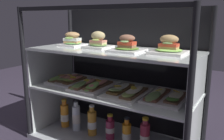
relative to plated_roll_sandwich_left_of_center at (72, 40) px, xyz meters
name	(u,v)px	position (x,y,z in m)	size (l,w,h in m)	color
case_frame	(123,70)	(0.38, 0.12, -0.21)	(1.21, 0.54, 0.98)	black
riser_lower_tier	(112,116)	(0.38, -0.04, -0.52)	(1.15, 0.48, 0.37)	silver
shelf_lower_glass	(112,90)	(0.38, -0.04, -0.33)	(1.16, 0.50, 0.01)	silver
riser_upper_tier	(112,71)	(0.38, -0.04, -0.19)	(1.15, 0.48, 0.27)	silver
shelf_upper_glass	(112,51)	(0.38, -0.04, -0.05)	(1.16, 0.50, 0.01)	silver
plated_roll_sandwich_left_of_center	(72,40)	(0.00, 0.00, 0.00)	(0.17, 0.17, 0.11)	white
plated_roll_sandwich_far_left	(98,42)	(0.25, -0.02, 0.00)	(0.17, 0.17, 0.12)	white
plated_roll_sandwich_mid_left	(127,46)	(0.50, -0.05, -0.01)	(0.21, 0.21, 0.11)	white
plated_roll_sandwich_near_right_corner	(169,47)	(0.76, -0.01, 0.00)	(0.20, 0.20, 0.11)	white
open_sandwich_tray_mid_left	(69,79)	(-0.02, -0.03, -0.30)	(0.24, 0.35, 0.06)	white
open_sandwich_tray_left_of_center	(93,85)	(0.24, -0.08, -0.30)	(0.24, 0.36, 0.06)	white
open_sandwich_tray_far_right	(127,91)	(0.52, -0.08, -0.30)	(0.24, 0.35, 0.06)	white
open_sandwich_tray_far_left	(166,96)	(0.77, -0.03, -0.30)	(0.24, 0.36, 0.06)	white
juice_bottle_back_left	(65,115)	(-0.06, -0.06, -0.61)	(0.07, 0.07, 0.23)	orange
juice_bottle_back_center	(76,117)	(0.06, -0.06, -0.60)	(0.06, 0.06, 0.25)	white
juice_bottle_front_right_end	(92,123)	(0.21, -0.06, -0.61)	(0.07, 0.07, 0.24)	gold
juice_bottle_tucked_behind	(110,128)	(0.36, -0.03, -0.63)	(0.07, 0.07, 0.19)	#972B4B
juice_bottle_front_second	(127,134)	(0.50, -0.05, -0.63)	(0.06, 0.06, 0.20)	orange
juice_bottle_front_middle	(145,136)	(0.64, -0.04, -0.61)	(0.07, 0.07, 0.23)	#9F283E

